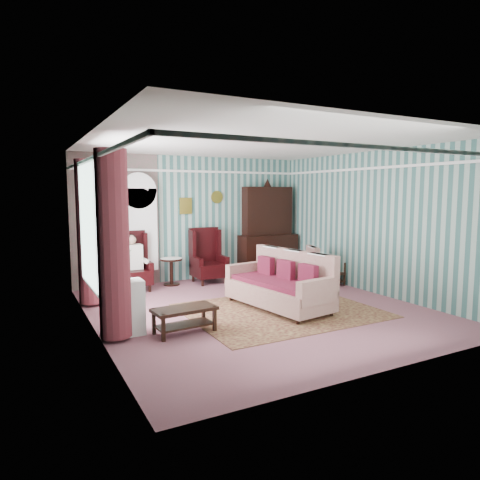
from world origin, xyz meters
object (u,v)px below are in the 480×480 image
nest_table (333,273)px  sofa (278,282)px  floral_armchair (301,267)px  plant_stand (124,308)px  dresser_hutch (268,228)px  seated_woman (132,263)px  bookcase (139,236)px  round_side_table (171,272)px  coffee_table (184,320)px  wingback_left (132,261)px  wingback_right (209,256)px

nest_table → sofa: sofa is taller
nest_table → floral_armchair: size_ratio=0.61×
nest_table → plant_stand: (-4.87, -1.20, 0.13)m
dresser_hutch → seated_woman: (-3.50, -0.27, -0.59)m
bookcase → sofa: bookcase is taller
seated_woman → round_side_table: bearing=9.5°
round_side_table → plant_stand: plant_stand is taller
round_side_table → floral_armchair: size_ratio=0.67×
coffee_table → sofa: bearing=14.1°
plant_stand → coffee_table: plant_stand is taller
sofa → coffee_table: size_ratio=2.24×
wingback_left → nest_table: 4.37m
wingback_left → floral_armchair: bearing=-22.0°
bookcase → floral_armchair: bookcase is taller
wingback_left → round_side_table: size_ratio=2.08×
round_side_table → nest_table: 3.60m
wingback_right → seated_woman: bearing=180.0°
wingback_left → seated_woman: wingback_left is taller
sofa → floral_armchair: (1.38, 1.24, -0.04)m
sofa → seated_woman: bearing=28.5°
dresser_hutch → seated_woman: bearing=-175.6°
dresser_hutch → sofa: (-1.55, -2.86, -0.69)m
sofa → coffee_table: 2.03m
bookcase → coffee_table: 3.60m
wingback_right → round_side_table: 0.92m
dresser_hutch → round_side_table: 2.75m
wingback_left → sofa: size_ratio=0.60×
seated_woman → sofa: 3.25m
plant_stand → wingback_right: bearing=47.2°
round_side_table → nest_table: round_side_table is taller
wingback_left → nest_table: wingback_left is taller
sofa → floral_armchair: 1.86m
dresser_hutch → floral_armchair: 1.79m
wingback_left → wingback_right: size_ratio=1.00×
bookcase → dresser_hutch: dresser_hutch is taller
bookcase → sofa: size_ratio=1.08×
floral_armchair → coffee_table: (-3.34, -1.73, -0.25)m
wingback_right → coffee_table: 3.57m
wingback_left → nest_table: bearing=-20.8°
floral_armchair → round_side_table: bearing=77.2°
bookcase → floral_armchair: 3.61m
floral_armchair → coffee_table: 3.77m
bookcase → floral_armchair: size_ratio=2.52×
wingback_left → round_side_table: wingback_left is taller
coffee_table → seated_woman: bearing=90.1°
dresser_hutch → coffee_table: (-3.50, -3.35, -0.99)m
wingback_left → floral_armchair: (3.34, -1.35, -0.18)m
nest_table → dresser_hutch: bearing=107.4°
wingback_left → nest_table: size_ratio=2.31×
bookcase → wingback_left: (-0.25, -0.39, -0.50)m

